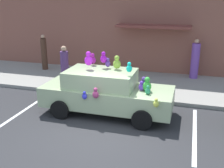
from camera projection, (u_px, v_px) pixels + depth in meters
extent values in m
plane|color=#2D2D30|center=(99.00, 136.00, 7.99)|extent=(60.00, 60.00, 0.00)
cube|color=gray|center=(135.00, 84.00, 12.53)|extent=(24.00, 4.00, 0.15)
cube|color=brown|center=(145.00, 12.00, 13.51)|extent=(24.00, 0.30, 6.40)
cube|color=brown|center=(153.00, 26.00, 13.07)|extent=(3.60, 1.10, 0.12)
cube|color=silver|center=(195.00, 133.00, 8.17)|extent=(0.12, 3.60, 0.01)
cube|color=silver|center=(24.00, 110.00, 9.78)|extent=(0.12, 3.60, 0.01)
cube|color=#A3B789|center=(107.00, 96.00, 9.34)|extent=(4.48, 1.66, 0.68)
cube|color=#A3B789|center=(101.00, 79.00, 9.20)|extent=(2.33, 1.47, 0.56)
cylinder|color=black|center=(150.00, 101.00, 9.82)|extent=(0.64, 0.22, 0.64)
cylinder|color=black|center=(142.00, 120.00, 8.30)|extent=(0.64, 0.22, 0.64)
cylinder|color=black|center=(80.00, 93.00, 10.57)|extent=(0.64, 0.22, 0.64)
cylinder|color=black|center=(60.00, 109.00, 9.06)|extent=(0.64, 0.22, 0.64)
ellipsoid|color=purple|center=(82.00, 81.00, 9.38)|extent=(0.27, 0.22, 0.32)
sphere|color=purple|center=(82.00, 74.00, 9.32)|extent=(0.17, 0.17, 0.17)
ellipsoid|color=#3436E2|center=(85.00, 97.00, 8.56)|extent=(0.16, 0.13, 0.19)
sphere|color=#3436E2|center=(84.00, 93.00, 8.53)|extent=(0.10, 0.10, 0.10)
ellipsoid|color=#2934D9|center=(128.00, 86.00, 8.79)|extent=(0.28, 0.23, 0.33)
sphere|color=#2934D9|center=(128.00, 80.00, 8.72)|extent=(0.18, 0.18, 0.18)
ellipsoid|color=#A51E95|center=(93.00, 60.00, 9.76)|extent=(0.22, 0.18, 0.26)
sphere|color=#A51E95|center=(93.00, 55.00, 9.70)|extent=(0.14, 0.14, 0.14)
ellipsoid|color=#5B3C95|center=(144.00, 85.00, 8.99)|extent=(0.25, 0.20, 0.29)
sphere|color=#5B3C95|center=(144.00, 79.00, 8.93)|extent=(0.16, 0.16, 0.16)
ellipsoid|color=#AA3A70|center=(96.00, 95.00, 8.41)|extent=(0.20, 0.17, 0.24)
sphere|color=#AA3A70|center=(96.00, 90.00, 8.36)|extent=(0.13, 0.13, 0.13)
ellipsoid|color=#932B5A|center=(82.00, 82.00, 9.39)|extent=(0.18, 0.14, 0.21)
sphere|color=#932B5A|center=(82.00, 78.00, 9.35)|extent=(0.11, 0.11, 0.11)
ellipsoid|color=#C922E8|center=(89.00, 61.00, 9.17)|extent=(0.28, 0.23, 0.33)
sphere|color=#C922E8|center=(88.00, 54.00, 9.10)|extent=(0.18, 0.18, 0.18)
ellipsoid|color=#B755D4|center=(70.00, 80.00, 9.55)|extent=(0.24, 0.19, 0.28)
sphere|color=#B755D4|center=(70.00, 75.00, 9.49)|extent=(0.15, 0.15, 0.15)
ellipsoid|color=purple|center=(104.00, 59.00, 9.32)|extent=(0.23, 0.19, 0.27)
sphere|color=purple|center=(104.00, 54.00, 9.27)|extent=(0.15, 0.15, 0.15)
ellipsoid|color=#6D3AD6|center=(141.00, 87.00, 8.84)|extent=(0.19, 0.16, 0.23)
sphere|color=#6D3AD6|center=(142.00, 83.00, 8.79)|extent=(0.12, 0.12, 0.12)
ellipsoid|color=#DFEB52|center=(156.00, 104.00, 7.94)|extent=(0.16, 0.13, 0.19)
sphere|color=#DFEB52|center=(156.00, 100.00, 7.90)|extent=(0.10, 0.10, 0.10)
ellipsoid|color=#2C9462|center=(148.00, 91.00, 8.50)|extent=(0.17, 0.14, 0.20)
sphere|color=#2C9462|center=(148.00, 87.00, 8.46)|extent=(0.11, 0.11, 0.11)
ellipsoid|color=#5C3597|center=(108.00, 64.00, 9.36)|extent=(0.19, 0.15, 0.22)
sphere|color=#5C3597|center=(108.00, 60.00, 9.31)|extent=(0.12, 0.12, 0.12)
ellipsoid|color=green|center=(147.00, 86.00, 8.76)|extent=(0.28, 0.23, 0.33)
sphere|color=green|center=(147.00, 80.00, 8.69)|extent=(0.18, 0.18, 0.18)
ellipsoid|color=#13C1AB|center=(129.00, 69.00, 8.47)|extent=(0.19, 0.16, 0.23)
sphere|color=#13C1AB|center=(129.00, 64.00, 8.42)|extent=(0.12, 0.12, 0.12)
ellipsoid|color=#86B137|center=(117.00, 64.00, 9.19)|extent=(0.27, 0.22, 0.32)
sphere|color=#86B137|center=(117.00, 58.00, 9.12)|extent=(0.17, 0.17, 0.17)
ellipsoid|color=pink|center=(77.00, 81.00, 11.87)|extent=(0.38, 0.32, 0.48)
sphere|color=pink|center=(77.00, 73.00, 11.76)|extent=(0.27, 0.27, 0.27)
sphere|color=pink|center=(75.00, 71.00, 11.76)|extent=(0.11, 0.11, 0.11)
sphere|color=pink|center=(79.00, 71.00, 11.71)|extent=(0.11, 0.11, 0.11)
cylinder|color=#472C20|center=(44.00, 54.00, 14.43)|extent=(0.31, 0.31, 1.67)
sphere|color=tan|center=(43.00, 37.00, 14.14)|extent=(0.20, 0.20, 0.20)
cylinder|color=purple|center=(195.00, 61.00, 12.88)|extent=(0.38, 0.38, 1.68)
sphere|color=tan|center=(197.00, 41.00, 12.59)|extent=(0.21, 0.21, 0.21)
cylinder|color=#56366C|center=(65.00, 68.00, 11.93)|extent=(0.35, 0.35, 1.51)
sphere|color=tan|center=(64.00, 49.00, 11.66)|extent=(0.24, 0.24, 0.24)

